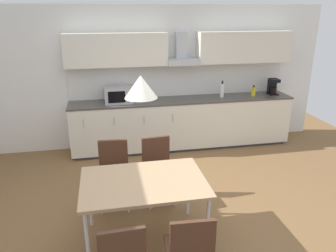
# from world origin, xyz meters

# --- Properties ---
(ground_plane) EXTENTS (8.61, 7.62, 0.02)m
(ground_plane) POSITION_xyz_m (0.00, 0.00, -0.01)
(ground_plane) COLOR brown
(wall_back) EXTENTS (6.88, 0.10, 2.56)m
(wall_back) POSITION_xyz_m (0.00, 2.59, 1.28)
(wall_back) COLOR white
(wall_back) RESTS_ON ground_plane
(kitchen_counter) EXTENTS (4.08, 0.62, 0.93)m
(kitchen_counter) POSITION_xyz_m (0.70, 2.24, 0.47)
(kitchen_counter) COLOR #333333
(kitchen_counter) RESTS_ON ground_plane
(backsplash_tile) EXTENTS (4.06, 0.02, 0.59)m
(backsplash_tile) POSITION_xyz_m (0.70, 2.53, 1.23)
(backsplash_tile) COLOR silver
(backsplash_tile) RESTS_ON kitchen_counter
(upper_wall_cabinets) EXTENTS (4.06, 0.40, 0.56)m
(upper_wall_cabinets) POSITION_xyz_m (0.70, 2.37, 1.82)
(upper_wall_cabinets) COLOR silver
(microwave) EXTENTS (0.48, 0.35, 0.28)m
(microwave) POSITION_xyz_m (-0.47, 2.24, 1.07)
(microwave) COLOR #ADADB2
(microwave) RESTS_ON kitchen_counter
(coffee_maker) EXTENTS (0.18, 0.19, 0.30)m
(coffee_maker) POSITION_xyz_m (2.47, 2.27, 1.08)
(coffee_maker) COLOR black
(coffee_maker) RESTS_ON kitchen_counter
(bottle_yellow) EXTENTS (0.08, 0.08, 0.20)m
(bottle_yellow) POSITION_xyz_m (2.05, 2.22, 1.02)
(bottle_yellow) COLOR yellow
(bottle_yellow) RESTS_ON kitchen_counter
(bottle_white) EXTENTS (0.08, 0.08, 0.31)m
(bottle_white) POSITION_xyz_m (1.44, 2.25, 1.06)
(bottle_white) COLOR white
(bottle_white) RESTS_ON kitchen_counter
(dining_table) EXTENTS (1.32, 0.91, 0.76)m
(dining_table) POSITION_xyz_m (-0.36, -0.31, 0.71)
(dining_table) COLOR tan
(dining_table) RESTS_ON ground_plane
(chair_far_right) EXTENTS (0.43, 0.43, 0.87)m
(chair_far_right) POSITION_xyz_m (-0.07, 0.53, 0.53)
(chair_far_right) COLOR #4C2D1E
(chair_far_right) RESTS_ON ground_plane
(chair_far_left) EXTENTS (0.43, 0.43, 0.87)m
(chair_far_left) POSITION_xyz_m (-0.65, 0.53, 0.53)
(chair_far_left) COLOR #4C2D1E
(chair_far_left) RESTS_ON ground_plane
(chair_near_right) EXTENTS (0.42, 0.42, 0.87)m
(chair_near_right) POSITION_xyz_m (-0.07, -1.15, 0.53)
(chair_near_right) COLOR #4C2D1E
(chair_near_right) RESTS_ON ground_plane
(pendant_lamp) EXTENTS (0.32, 0.32, 0.22)m
(pendant_lamp) POSITION_xyz_m (-0.36, -0.31, 1.77)
(pendant_lamp) COLOR silver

